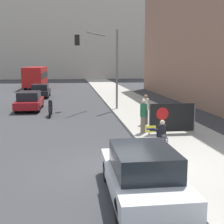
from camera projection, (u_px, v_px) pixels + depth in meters
name	position (u px, v px, depth m)	size (l,w,h in m)	color
ground_plane	(114.00, 170.00, 10.94)	(160.00, 160.00, 0.00)	#38383A
sidewalk_curb	(135.00, 106.00, 26.10)	(4.45, 90.00, 0.14)	#A8A399
building_backdrop_far	(68.00, 7.00, 72.15)	(52.00, 12.00, 32.56)	#BCB2A3
seated_protester	(162.00, 133.00, 13.14)	(0.96, 0.77, 1.19)	#474C56
jogger_on_sidewalk	(143.00, 116.00, 15.97)	(0.34, 0.34, 1.73)	#756651
pedestrian_behind	(146.00, 109.00, 18.18)	(0.34, 0.34, 1.74)	#424247
protest_banner	(172.00, 118.00, 15.80)	(2.43, 0.06, 1.54)	slate
traffic_light_pole	(102.00, 55.00, 24.30)	(3.27, 3.04, 6.05)	slate
parked_car_curbside	(142.00, 173.00, 8.56)	(1.85, 4.37, 1.48)	silver
car_on_road_nearest	(29.00, 101.00, 24.55)	(1.84, 4.60, 1.46)	maroon
car_on_road_midblock	(40.00, 91.00, 33.47)	(1.90, 4.54, 1.41)	black
city_bus_on_road	(36.00, 76.00, 45.75)	(2.53, 11.56, 3.02)	red
motorcycle_on_road	(51.00, 109.00, 21.78)	(0.28, 2.14, 1.18)	black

